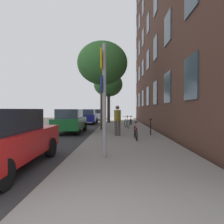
{
  "coord_description": "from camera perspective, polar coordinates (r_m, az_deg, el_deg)",
  "views": [
    {
      "loc": [
        0.56,
        -2.18,
        1.62
      ],
      "look_at": [
        0.19,
        11.65,
        1.43
      ],
      "focal_mm": 31.57,
      "sensor_mm": 36.0,
      "label": 1
    }
  ],
  "objects": [
    {
      "name": "ground_plane",
      "position": [
        17.51,
        -8.23,
        -4.54
      ],
      "size": [
        41.8,
        41.8,
        0.0
      ],
      "primitive_type": "plane",
      "color": "#332D28"
    },
    {
      "name": "road_asphalt",
      "position": [
        17.98,
        -14.86,
        -4.4
      ],
      "size": [
        7.0,
        38.0,
        0.01
      ],
      "primitive_type": "cube",
      "color": "#2D2D30",
      "rests_on": "ground"
    },
    {
      "name": "sidewalk",
      "position": [
        17.26,
        3.34,
        -4.41
      ],
      "size": [
        4.2,
        38.0,
        0.12
      ],
      "primitive_type": "cube",
      "color": "gray",
      "rests_on": "ground"
    },
    {
      "name": "building_facade",
      "position": [
        19.22,
        12.27,
        28.73
      ],
      "size": [
        0.56,
        27.0,
        21.23
      ],
      "color": "#513328",
      "rests_on": "ground"
    },
    {
      "name": "sign_post",
      "position": [
        6.19,
        -2.46,
        5.74
      ],
      "size": [
        0.16,
        0.6,
        3.55
      ],
      "color": "gray",
      "rests_on": "sidewalk"
    },
    {
      "name": "traffic_light",
      "position": [
        21.98,
        -0.97,
        3.93
      ],
      "size": [
        0.43,
        0.24,
        3.97
      ],
      "color": "black",
      "rests_on": "sidewalk"
    },
    {
      "name": "tree_near",
      "position": [
        14.98,
        -2.79,
        13.79
      ],
      "size": [
        3.69,
        3.69,
        6.47
      ],
      "color": "#4C3823",
      "rests_on": "sidewalk"
    },
    {
      "name": "tree_far",
      "position": [
        22.86,
        -1.11,
        7.95
      ],
      "size": [
        3.3,
        3.3,
        5.78
      ],
      "color": "brown",
      "rests_on": "sidewalk"
    },
    {
      "name": "bicycle_0",
      "position": [
        9.93,
        6.86,
        -5.84
      ],
      "size": [
        0.42,
        1.7,
        0.91
      ],
      "color": "black",
      "rests_on": "sidewalk"
    },
    {
      "name": "bicycle_1",
      "position": [
        12.11,
        11.09,
        -4.6
      ],
      "size": [
        0.43,
        1.66,
        0.94
      ],
      "color": "black",
      "rests_on": "sidewalk"
    },
    {
      "name": "bicycle_2",
      "position": [
        15.89,
        4.33,
        -3.24
      ],
      "size": [
        0.47,
        1.65,
        0.99
      ],
      "color": "black",
      "rests_on": "sidewalk"
    },
    {
      "name": "bicycle_3",
      "position": [
        18.77,
        5.48,
        -2.74
      ],
      "size": [
        0.42,
        1.61,
        0.9
      ],
      "color": "black",
      "rests_on": "sidewalk"
    },
    {
      "name": "pedestrian_0",
      "position": [
        11.17,
        1.58,
        -1.9
      ],
      "size": [
        0.53,
        0.53,
        1.71
      ],
      "color": "#4C4742",
      "rests_on": "sidewalk"
    },
    {
      "name": "car_1",
      "position": [
        13.86,
        -11.98,
        -2.46
      ],
      "size": [
        1.88,
        4.21,
        1.62
      ],
      "color": "#19662D",
      "rests_on": "road_asphalt"
    },
    {
      "name": "car_2",
      "position": [
        22.04,
        -6.96,
        -1.25
      ],
      "size": [
        1.94,
        4.34,
        1.62
      ],
      "color": "navy",
      "rests_on": "road_asphalt"
    },
    {
      "name": "car_3",
      "position": [
        30.28,
        -4.2,
        -0.7
      ],
      "size": [
        1.99,
        4.46,
        1.62
      ],
      "color": "silver",
      "rests_on": "road_asphalt"
    }
  ]
}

